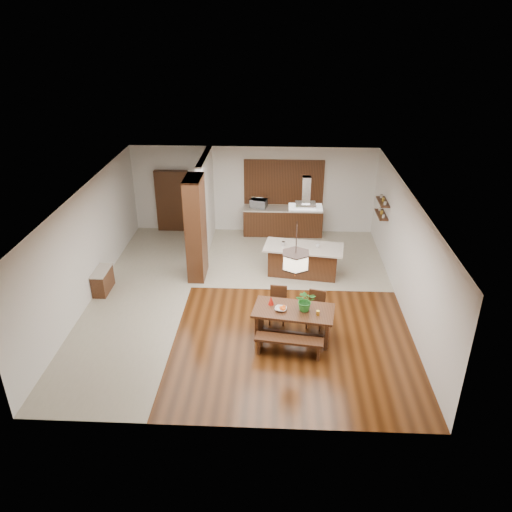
{
  "coord_description": "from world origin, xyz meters",
  "views": [
    {
      "loc": [
        0.83,
        -11.21,
        6.83
      ],
      "look_at": [
        0.3,
        0.0,
        1.25
      ],
      "focal_mm": 35.0,
      "sensor_mm": 36.0,
      "label": 1
    }
  ],
  "objects_px": {
    "dining_table": "(293,317)",
    "dining_bench": "(289,346)",
    "microwave": "(259,203)",
    "dining_chair_right": "(315,310)",
    "island_cup": "(318,246)",
    "hallway_console": "(103,281)",
    "fruit_bowl": "(281,309)",
    "dining_chair_left": "(278,306)",
    "kitchen_island": "(303,260)",
    "foliage_plant": "(305,301)",
    "range_hood": "(306,193)",
    "pendant_lantern": "(296,250)"
  },
  "relations": [
    {
      "from": "dining_bench",
      "to": "microwave",
      "type": "bearing_deg",
      "value": 98.21
    },
    {
      "from": "dining_bench",
      "to": "island_cup",
      "type": "xyz_separation_m",
      "value": [
        0.82,
        3.63,
        0.74
      ]
    },
    {
      "from": "range_hood",
      "to": "island_cup",
      "type": "height_order",
      "value": "range_hood"
    },
    {
      "from": "dining_chair_left",
      "to": "microwave",
      "type": "relative_size",
      "value": 1.73
    },
    {
      "from": "hallway_console",
      "to": "fruit_bowl",
      "type": "relative_size",
      "value": 3.4
    },
    {
      "from": "dining_chair_right",
      "to": "kitchen_island",
      "type": "xyz_separation_m",
      "value": [
        -0.19,
        2.58,
        0.01
      ]
    },
    {
      "from": "hallway_console",
      "to": "microwave",
      "type": "distance_m",
      "value": 5.71
    },
    {
      "from": "fruit_bowl",
      "to": "kitchen_island",
      "type": "relative_size",
      "value": 0.11
    },
    {
      "from": "dining_bench",
      "to": "dining_chair_right",
      "type": "xyz_separation_m",
      "value": [
        0.63,
        1.12,
        0.24
      ]
    },
    {
      "from": "range_hood",
      "to": "dining_table",
      "type": "bearing_deg",
      "value": -96.3
    },
    {
      "from": "dining_chair_right",
      "to": "island_cup",
      "type": "height_order",
      "value": "island_cup"
    },
    {
      "from": "dining_chair_right",
      "to": "kitchen_island",
      "type": "distance_m",
      "value": 2.59
    },
    {
      "from": "foliage_plant",
      "to": "microwave",
      "type": "xyz_separation_m",
      "value": [
        -1.29,
        5.88,
        0.09
      ]
    },
    {
      "from": "dining_table",
      "to": "dining_chair_right",
      "type": "relative_size",
      "value": 2.14
    },
    {
      "from": "dining_chair_left",
      "to": "island_cup",
      "type": "relative_size",
      "value": 8.03
    },
    {
      "from": "range_hood",
      "to": "island_cup",
      "type": "relative_size",
      "value": 7.93
    },
    {
      "from": "hallway_console",
      "to": "microwave",
      "type": "bearing_deg",
      "value": 45.0
    },
    {
      "from": "microwave",
      "to": "dining_table",
      "type": "bearing_deg",
      "value": -65.96
    },
    {
      "from": "dining_chair_left",
      "to": "dining_chair_right",
      "type": "distance_m",
      "value": 0.9
    },
    {
      "from": "hallway_console",
      "to": "island_cup",
      "type": "relative_size",
      "value": 7.75
    },
    {
      "from": "dining_chair_right",
      "to": "range_hood",
      "type": "distance_m",
      "value": 3.28
    },
    {
      "from": "pendant_lantern",
      "to": "microwave",
      "type": "xyz_separation_m",
      "value": [
        -1.04,
        5.87,
        -1.15
      ]
    },
    {
      "from": "dining_chair_right",
      "to": "range_hood",
      "type": "bearing_deg",
      "value": 108.97
    },
    {
      "from": "island_cup",
      "to": "fruit_bowl",
      "type": "bearing_deg",
      "value": -108.5
    },
    {
      "from": "foliage_plant",
      "to": "island_cup",
      "type": "bearing_deg",
      "value": 81.17
    },
    {
      "from": "dining_table",
      "to": "dining_bench",
      "type": "xyz_separation_m",
      "value": [
        -0.1,
        -0.64,
        -0.34
      ]
    },
    {
      "from": "fruit_bowl",
      "to": "kitchen_island",
      "type": "distance_m",
      "value": 3.17
    },
    {
      "from": "hallway_console",
      "to": "range_hood",
      "type": "bearing_deg",
      "value": 12.5
    },
    {
      "from": "range_hood",
      "to": "microwave",
      "type": "height_order",
      "value": "range_hood"
    },
    {
      "from": "island_cup",
      "to": "dining_chair_left",
      "type": "bearing_deg",
      "value": -114.54
    },
    {
      "from": "dining_table",
      "to": "microwave",
      "type": "xyz_separation_m",
      "value": [
        -1.04,
        5.87,
        0.54
      ]
    },
    {
      "from": "dining_bench",
      "to": "pendant_lantern",
      "type": "bearing_deg",
      "value": 81.19
    },
    {
      "from": "dining_bench",
      "to": "microwave",
      "type": "xyz_separation_m",
      "value": [
        -0.94,
        6.51,
        0.89
      ]
    },
    {
      "from": "dining_table",
      "to": "dining_bench",
      "type": "height_order",
      "value": "dining_table"
    },
    {
      "from": "dining_chair_right",
      "to": "microwave",
      "type": "relative_size",
      "value": 1.7
    },
    {
      "from": "dining_chair_right",
      "to": "fruit_bowl",
      "type": "xyz_separation_m",
      "value": [
        -0.82,
        -0.51,
        0.34
      ]
    },
    {
      "from": "foliage_plant",
      "to": "dining_chair_right",
      "type": "bearing_deg",
      "value": 60.5
    },
    {
      "from": "dining_table",
      "to": "island_cup",
      "type": "xyz_separation_m",
      "value": [
        0.72,
        2.98,
        0.39
      ]
    },
    {
      "from": "pendant_lantern",
      "to": "kitchen_island",
      "type": "distance_m",
      "value": 3.55
    },
    {
      "from": "dining_chair_right",
      "to": "pendant_lantern",
      "type": "distance_m",
      "value": 1.93
    },
    {
      "from": "hallway_console",
      "to": "island_cup",
      "type": "distance_m",
      "value": 5.9
    },
    {
      "from": "fruit_bowl",
      "to": "dining_bench",
      "type": "bearing_deg",
      "value": -72.48
    },
    {
      "from": "hallway_console",
      "to": "dining_bench",
      "type": "distance_m",
      "value": 5.54
    },
    {
      "from": "hallway_console",
      "to": "kitchen_island",
      "type": "height_order",
      "value": "kitchen_island"
    },
    {
      "from": "dining_chair_right",
      "to": "microwave",
      "type": "bearing_deg",
      "value": 120.94
    },
    {
      "from": "dining_bench",
      "to": "kitchen_island",
      "type": "relative_size",
      "value": 0.65
    },
    {
      "from": "fruit_bowl",
      "to": "island_cup",
      "type": "distance_m",
      "value": 3.19
    },
    {
      "from": "dining_bench",
      "to": "kitchen_island",
      "type": "xyz_separation_m",
      "value": [
        0.44,
        3.7,
        0.25
      ]
    },
    {
      "from": "hallway_console",
      "to": "foliage_plant",
      "type": "relative_size",
      "value": 1.75
    },
    {
      "from": "hallway_console",
      "to": "dining_bench",
      "type": "height_order",
      "value": "hallway_console"
    }
  ]
}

